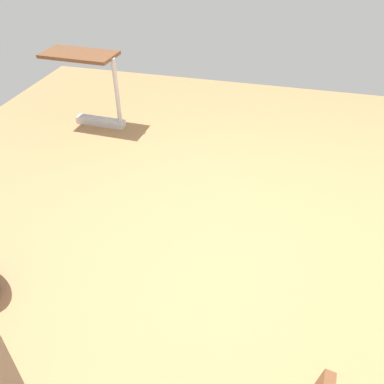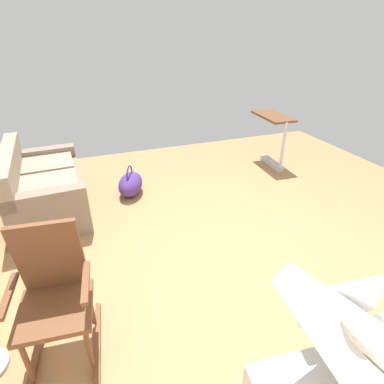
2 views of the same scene
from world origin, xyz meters
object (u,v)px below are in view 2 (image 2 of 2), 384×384
(duffel_bag, at_px, (131,184))
(rocking_chair, at_px, (55,296))
(overbed_table, at_px, (274,134))
(couch, at_px, (45,188))

(duffel_bag, bearing_deg, rocking_chair, 158.15)
(duffel_bag, bearing_deg, overbed_table, -84.37)
(rocking_chair, relative_size, duffel_bag, 1.64)
(overbed_table, relative_size, duffel_bag, 1.33)
(couch, relative_size, rocking_chair, 1.57)
(rocking_chair, height_order, duffel_bag, rocking_chair)
(rocking_chair, distance_m, overbed_table, 4.20)
(couch, xyz_separation_m, overbed_table, (0.30, -3.58, 0.23))
(rocking_chair, relative_size, overbed_table, 1.23)
(rocking_chair, height_order, overbed_table, rocking_chair)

